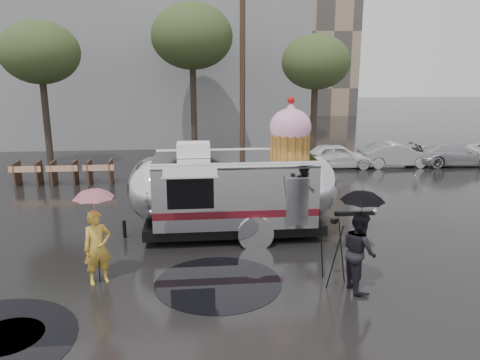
{
  "coord_description": "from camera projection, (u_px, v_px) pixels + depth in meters",
  "views": [
    {
      "loc": [
        0.08,
        -10.09,
        5.03
      ],
      "look_at": [
        1.35,
        3.26,
        1.67
      ],
      "focal_mm": 35.0,
      "sensor_mm": 36.0,
      "label": 1
    }
  ],
  "objects": [
    {
      "name": "puddles",
      "position": [
        91.0,
        315.0,
        9.58
      ],
      "size": [
        7.7,
        5.29,
        0.01
      ],
      "color": "black",
      "rests_on": "ground"
    },
    {
      "name": "umbrella_black",
      "position": [
        362.0,
        207.0,
        10.26
      ],
      "size": [
        1.19,
        1.19,
        2.36
      ],
      "color": "black",
      "rests_on": "ground"
    },
    {
      "name": "utility_pole",
      "position": [
        242.0,
        72.0,
        23.59
      ],
      "size": [
        1.6,
        0.28,
        9.0
      ],
      "color": "#473323",
      "rests_on": "ground"
    },
    {
      "name": "ground",
      "position": [
        196.0,
        284.0,
        10.96
      ],
      "size": [
        120.0,
        120.0,
        0.0
      ],
      "primitive_type": "plane",
      "color": "black",
      "rests_on": "ground"
    },
    {
      "name": "person_left",
      "position": [
        97.0,
        247.0,
        10.84
      ],
      "size": [
        0.76,
        0.66,
        1.76
      ],
      "primitive_type": "imported",
      "rotation": [
        0.0,
        0.0,
        0.46
      ],
      "color": "gold",
      "rests_on": "ground"
    },
    {
      "name": "person_right",
      "position": [
        359.0,
        251.0,
        10.51
      ],
      "size": [
        0.59,
        0.93,
        1.84
      ],
      "primitive_type": "imported",
      "rotation": [
        0.0,
        0.0,
        1.68
      ],
      "color": "black",
      "rests_on": "ground"
    },
    {
      "name": "parked_cars",
      "position": [
        430.0,
        152.0,
        23.45
      ],
      "size": [
        13.2,
        1.9,
        1.5
      ],
      "color": "silver",
      "rests_on": "ground"
    },
    {
      "name": "umbrella_pink",
      "position": [
        94.0,
        204.0,
        10.58
      ],
      "size": [
        1.13,
        1.13,
        2.32
      ],
      "color": "pink",
      "rests_on": "ground"
    },
    {
      "name": "grey_building",
      "position": [
        134.0,
        41.0,
        32.19
      ],
      "size": [
        22.0,
        12.0,
        13.0
      ],
      "primitive_type": "cube",
      "color": "gray",
      "rests_on": "ground"
    },
    {
      "name": "airstream_trailer",
      "position": [
        237.0,
        187.0,
        13.86
      ],
      "size": [
        7.78,
        2.95,
        4.19
      ],
      "rotation": [
        0.0,
        0.0,
        0.0
      ],
      "color": "silver",
      "rests_on": "ground"
    },
    {
      "name": "tree_right",
      "position": [
        316.0,
        63.0,
        22.84
      ],
      "size": [
        3.36,
        3.36,
        6.42
      ],
      "color": "#382D26",
      "rests_on": "ground"
    },
    {
      "name": "barricade_row",
      "position": [
        64.0,
        172.0,
        19.94
      ],
      "size": [
        4.3,
        0.8,
        1.0
      ],
      "color": "#473323",
      "rests_on": "ground"
    },
    {
      "name": "tree_mid",
      "position": [
        192.0,
        37.0,
        23.91
      ],
      "size": [
        4.2,
        4.2,
        8.03
      ],
      "color": "#382D26",
      "rests_on": "ground"
    },
    {
      "name": "tree_left",
      "position": [
        40.0,
        53.0,
        21.54
      ],
      "size": [
        3.64,
        3.64,
        6.95
      ],
      "color": "#382D26",
      "rests_on": "ground"
    },
    {
      "name": "tripod",
      "position": [
        333.0,
        244.0,
        10.81
      ],
      "size": [
        0.65,
        0.6,
        1.59
      ],
      "rotation": [
        0.0,
        0.0,
        0.42
      ],
      "color": "black",
      "rests_on": "ground"
    }
  ]
}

